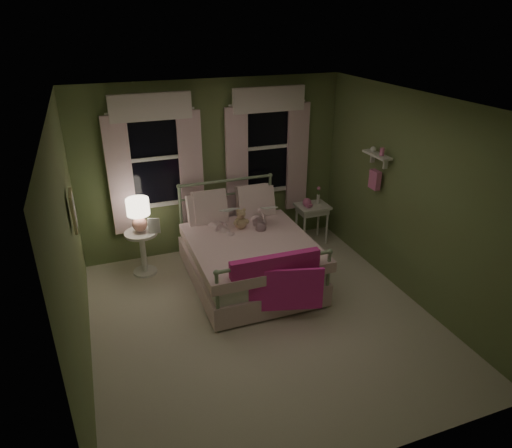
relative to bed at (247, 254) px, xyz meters
name	(u,v)px	position (x,y,z in m)	size (l,w,h in m)	color
room_shell	(264,223)	(-0.14, -0.97, 0.92)	(4.20, 4.20, 4.20)	silver
bed	(247,254)	(0.00, 0.00, 0.00)	(1.58, 2.04, 1.18)	white
pink_throw	(276,277)	(0.00, -1.03, 0.23)	(1.10, 0.33, 0.71)	#DE2B8F
child_left	(218,209)	(-0.28, 0.42, 0.56)	(0.27, 0.18, 0.74)	#F7D1DD
child_right	(256,203)	(0.28, 0.42, 0.56)	(0.37, 0.29, 0.75)	#F7D1DD
book_left	(223,214)	(-0.28, 0.17, 0.58)	(0.20, 0.27, 0.03)	beige
book_right	(262,211)	(0.28, 0.17, 0.54)	(0.20, 0.27, 0.02)	beige
teddy_bear	(241,220)	(0.00, 0.26, 0.41)	(0.23, 0.18, 0.31)	tan
nightstand_left	(142,247)	(-1.34, 0.67, 0.03)	(0.46, 0.46, 0.65)	white
table_lamp	(138,212)	(-1.34, 0.67, 0.57)	(0.31, 0.31, 0.48)	tan
book_nightstand	(149,233)	(-1.24, 0.59, 0.27)	(0.16, 0.22, 0.02)	beige
nightstand_right	(312,211)	(1.35, 0.72, 0.17)	(0.50, 0.40, 0.64)	white
pink_toy	(307,203)	(1.25, 0.71, 0.32)	(0.14, 0.20, 0.14)	pink
bud_vase	(318,195)	(1.47, 0.77, 0.41)	(0.06, 0.06, 0.28)	white
window_left	(155,154)	(-0.99, 1.06, 1.24)	(1.34, 0.13, 1.96)	black
window_right	(268,143)	(0.71, 1.06, 1.24)	(1.34, 0.13, 1.96)	black
wall_shelf	(376,167)	(1.76, -0.27, 1.14)	(0.15, 0.50, 0.60)	white
framed_picture	(73,211)	(-2.09, -0.37, 1.12)	(0.03, 0.32, 0.42)	beige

